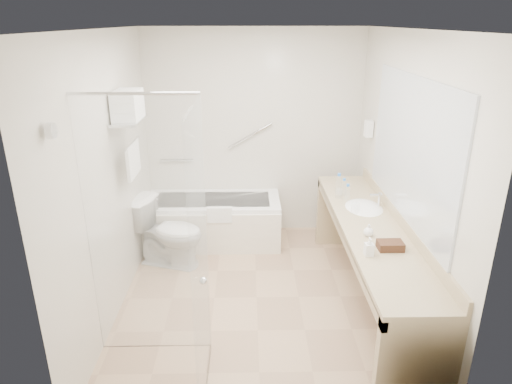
{
  "coord_description": "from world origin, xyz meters",
  "views": [
    {
      "loc": [
        -0.08,
        -3.84,
        2.57
      ],
      "look_at": [
        0.0,
        0.3,
        1.0
      ],
      "focal_mm": 32.0,
      "sensor_mm": 36.0,
      "label": 1
    }
  ],
  "objects_px": {
    "amenity_basket": "(390,245)",
    "water_bottle_left": "(347,193)",
    "bathtub": "(214,220)",
    "toilet": "(169,233)",
    "vanity_counter": "(369,246)"
  },
  "relations": [
    {
      "from": "amenity_basket",
      "to": "water_bottle_left",
      "type": "height_order",
      "value": "water_bottle_left"
    },
    {
      "from": "bathtub",
      "to": "toilet",
      "type": "height_order",
      "value": "toilet"
    },
    {
      "from": "vanity_counter",
      "to": "toilet",
      "type": "height_order",
      "value": "vanity_counter"
    },
    {
      "from": "vanity_counter",
      "to": "water_bottle_left",
      "type": "xyz_separation_m",
      "value": [
        -0.1,
        0.57,
        0.29
      ]
    },
    {
      "from": "toilet",
      "to": "water_bottle_left",
      "type": "distance_m",
      "value": 1.97
    },
    {
      "from": "vanity_counter",
      "to": "amenity_basket",
      "type": "xyz_separation_m",
      "value": [
        0.03,
        -0.47,
        0.24
      ]
    },
    {
      "from": "bathtub",
      "to": "amenity_basket",
      "type": "bearing_deg",
      "value": -50.04
    },
    {
      "from": "toilet",
      "to": "water_bottle_left",
      "type": "xyz_separation_m",
      "value": [
        1.87,
        -0.28,
        0.56
      ]
    },
    {
      "from": "vanity_counter",
      "to": "bathtub",
      "type": "bearing_deg",
      "value": 137.65
    },
    {
      "from": "amenity_basket",
      "to": "vanity_counter",
      "type": "bearing_deg",
      "value": 93.67
    },
    {
      "from": "toilet",
      "to": "water_bottle_left",
      "type": "bearing_deg",
      "value": -81.32
    },
    {
      "from": "toilet",
      "to": "water_bottle_left",
      "type": "height_order",
      "value": "water_bottle_left"
    },
    {
      "from": "vanity_counter",
      "to": "amenity_basket",
      "type": "bearing_deg",
      "value": -86.33
    },
    {
      "from": "vanity_counter",
      "to": "toilet",
      "type": "xyz_separation_m",
      "value": [
        -1.97,
        0.85,
        -0.26
      ]
    },
    {
      "from": "bathtub",
      "to": "vanity_counter",
      "type": "relative_size",
      "value": 0.59
    }
  ]
}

